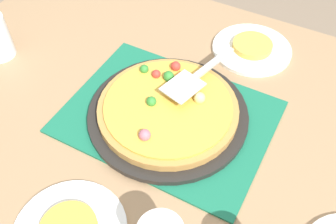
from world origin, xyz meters
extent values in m
cube|color=#9E7A56|center=(0.00, 0.00, 0.73)|extent=(1.40, 1.00, 0.03)
cube|color=#9E7A56|center=(-0.64, 0.44, 0.36)|extent=(0.07, 0.07, 0.72)
cube|color=#196B4C|center=(0.00, 0.00, 0.75)|extent=(0.48, 0.36, 0.01)
cylinder|color=black|center=(0.00, 0.00, 0.76)|extent=(0.38, 0.38, 0.01)
cylinder|color=#B78442|center=(0.00, 0.00, 0.78)|extent=(0.33, 0.33, 0.02)
cylinder|color=gold|center=(0.00, 0.00, 0.79)|extent=(0.30, 0.30, 0.01)
sphere|color=#338433|center=(-0.04, 0.08, 0.80)|extent=(0.03, 0.03, 0.03)
sphere|color=#E5CC7F|center=(0.06, 0.05, 0.80)|extent=(0.03, 0.03, 0.03)
sphere|color=#B76675|center=(0.02, 0.06, 0.80)|extent=(0.02, 0.02, 0.02)
sphere|color=#B76675|center=(0.00, -0.11, 0.80)|extent=(0.03, 0.03, 0.03)
sphere|color=red|center=(-0.04, 0.12, 0.80)|extent=(0.03, 0.03, 0.03)
sphere|color=#338433|center=(-0.04, -0.01, 0.80)|extent=(0.02, 0.02, 0.02)
sphere|color=red|center=(-0.07, 0.07, 0.80)|extent=(0.02, 0.02, 0.02)
sphere|color=#338433|center=(-0.11, 0.07, 0.80)|extent=(0.02, 0.02, 0.02)
cylinder|color=white|center=(0.09, 0.33, 0.76)|extent=(0.22, 0.22, 0.01)
cylinder|color=#EAB747|center=(0.09, 0.33, 0.77)|extent=(0.11, 0.11, 0.02)
cube|color=silver|center=(0.01, 0.05, 0.82)|extent=(0.09, 0.11, 0.00)
cube|color=#B2B2B7|center=(0.04, 0.16, 0.82)|extent=(0.05, 0.14, 0.01)
camera|label=1|loc=(0.28, -0.52, 1.46)|focal=41.45mm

